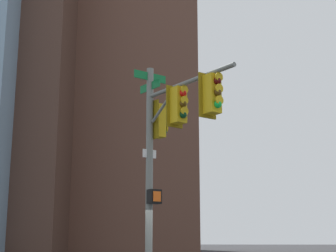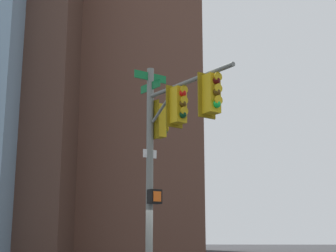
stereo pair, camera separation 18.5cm
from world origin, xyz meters
name	(u,v)px [view 1 (the left image)]	position (x,y,z in m)	size (l,w,h in m)	color
signal_pole_assembly	(170,133)	(-0.33, 0.88, 4.59)	(2.77, 3.28, 6.69)	slate
building_brick_nearside	(105,66)	(10.13, -46.36, 22.97)	(23.44, 17.04, 45.94)	brown
building_brick_midblock	(7,78)	(20.46, -40.18, 19.56)	(17.12, 16.84, 39.12)	#4C3328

